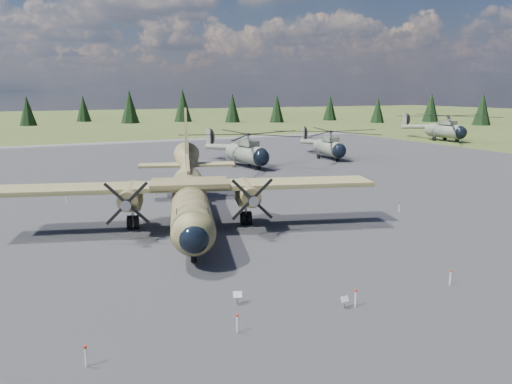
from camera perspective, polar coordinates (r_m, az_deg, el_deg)
name	(u,v)px	position (r m, az deg, el deg)	size (l,w,h in m)	color
ground	(212,237)	(34.61, -5.02, -5.16)	(500.00, 500.00, 0.00)	#4C5425
apron	(171,207)	(43.82, -9.65, -1.73)	(120.00, 120.00, 0.04)	slate
transport_plane	(190,192)	(37.31, -7.60, 0.03)	(26.51, 23.65, 8.86)	#3A4123
helicopter_near	(246,143)	(65.48, -1.14, 5.61)	(19.99, 22.03, 4.52)	slate
helicopter_mid	(329,139)	(74.32, 8.36, 6.03)	(18.71, 20.54, 4.23)	slate
helicopter_far	(445,123)	(107.89, 20.82, 7.42)	(20.49, 24.09, 5.17)	slate
info_placard_left	(237,296)	(23.92, -2.13, -11.77)	(0.45, 0.28, 0.66)	gray
info_placard_right	(345,300)	(23.90, 10.09, -12.08)	(0.39, 0.18, 0.60)	gray
barrier_fence	(206,231)	(34.25, -5.71, -4.47)	(33.12, 29.62, 0.85)	silver
treeline	(57,181)	(31.24, -21.75, 1.19)	(292.77, 287.61, 10.95)	black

